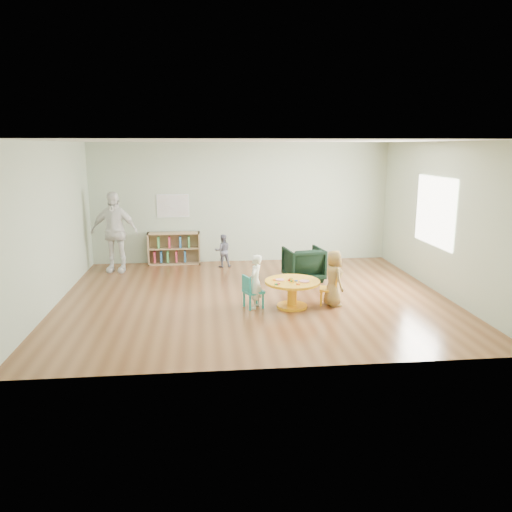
# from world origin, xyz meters

# --- Properties ---
(room) EXTENTS (7.10, 7.00, 2.80)m
(room) POSITION_xyz_m (0.01, 0.00, 1.89)
(room) COLOR brown
(room) RESTS_ON ground
(activity_table) EXTENTS (0.95, 0.95, 0.52)m
(activity_table) POSITION_xyz_m (0.59, -0.64, 0.33)
(activity_table) COLOR #F7A614
(activity_table) RESTS_ON ground
(kid_chair_left) EXTENTS (0.39, 0.39, 0.57)m
(kid_chair_left) POSITION_xyz_m (-0.11, -0.60, 0.30)
(kid_chair_left) COLOR teal
(kid_chair_left) RESTS_ON ground
(kid_chair_right) EXTENTS (0.36, 0.36, 0.55)m
(kid_chair_right) POSITION_xyz_m (1.28, -0.56, 0.30)
(kid_chair_right) COLOR #F7A614
(kid_chair_right) RESTS_ON ground
(bookshelf) EXTENTS (1.20, 0.30, 0.75)m
(bookshelf) POSITION_xyz_m (-1.61, 2.86, 0.37)
(bookshelf) COLOR #A08159
(bookshelf) RESTS_ON ground
(alphabet_poster) EXTENTS (0.74, 0.01, 0.54)m
(alphabet_poster) POSITION_xyz_m (-1.60, 2.98, 1.35)
(alphabet_poster) COLOR white
(alphabet_poster) RESTS_ON ground
(armchair) EXTENTS (0.84, 0.86, 0.69)m
(armchair) POSITION_xyz_m (1.13, 1.09, 0.34)
(armchair) COLOR black
(armchair) RESTS_ON ground
(child_left) EXTENTS (0.34, 0.40, 0.93)m
(child_left) POSITION_xyz_m (-0.05, -0.62, 0.47)
(child_left) COLOR white
(child_left) RESTS_ON ground
(child_right) EXTENTS (0.41, 0.53, 0.98)m
(child_right) POSITION_xyz_m (1.31, -0.62, 0.49)
(child_right) COLOR yellow
(child_right) RESTS_ON ground
(toddler) EXTENTS (0.39, 0.32, 0.76)m
(toddler) POSITION_xyz_m (-0.48, 2.41, 0.38)
(toddler) COLOR #161938
(toddler) RESTS_ON ground
(adult_caretaker) EXTENTS (1.09, 0.59, 1.77)m
(adult_caretaker) POSITION_xyz_m (-2.85, 2.26, 0.88)
(adult_caretaker) COLOR white
(adult_caretaker) RESTS_ON ground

